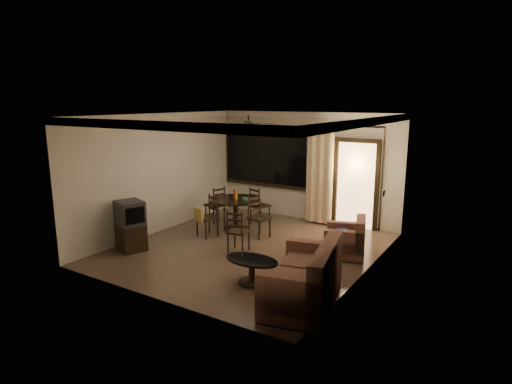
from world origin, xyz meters
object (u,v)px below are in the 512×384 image
Objects in this scene: dining_chair_south at (207,224)px; dining_chair_east at (259,225)px; sofa at (307,280)px; side_chair at (238,239)px; coffee_table at (252,267)px; dining_chair_north at (260,212)px; armchair at (347,240)px; dining_table at (236,205)px; tv_cabinet at (131,226)px; dining_chair_west at (215,211)px.

dining_chair_east is at bearing 45.70° from dining_chair_south.
sofa is 2.58m from side_chair.
sofa is (2.35, -2.40, 0.10)m from dining_chair_east.
coffee_table is (1.23, -2.23, 0.00)m from dining_chair_east.
dining_chair_north is 2.95m from armchair.
side_chair is at bearing -53.64° from dining_table.
tv_cabinet is at bearing 84.62° from dining_chair_north.
sofa is (3.15, -2.63, -0.22)m from dining_table.
dining_chair_south is at bearing 139.80° from sofa.
side_chair is (1.97, 1.10, -0.26)m from tv_cabinet.
armchair is (3.76, -0.56, 0.04)m from dining_chair_west.
dining_table reaches higher than dining_chair_west.
dining_chair_north reaches higher than coffee_table.
side_chair is (-2.20, 1.33, -0.11)m from sofa.
dining_chair_west is 0.90× the size of tv_cabinet.
tv_cabinet reaches higher than dining_chair_west.
coffee_table is (-1.12, 0.18, -0.09)m from sofa.
dining_chair_east is 3.36m from sofa.
dining_chair_east and dining_chair_north have the same top height.
dining_chair_west reaches higher than side_chair.
dining_chair_north is at bearing 90.00° from dining_chair_south.
dining_table is 2.99m from armchair.
dining_table is 1.27× the size of dining_chair_north.
armchair is (-0.20, 2.30, -0.05)m from sofa.
coffee_table is at bearing 62.39° from dining_chair_west.
dining_chair_south is 1.64m from dining_chair_north.
dining_chair_west is 3.81m from armchair.
dining_chair_west is 2.64m from tv_cabinet.
dining_chair_south is at bearing 144.25° from coffee_table.
dining_chair_north is at bearing 46.76° from dining_chair_east.
dining_chair_east is at bearing 159.72° from armchair.
dining_chair_north is at bearing 140.82° from armchair.
sofa is at bearing 16.69° from tv_cabinet.
dining_chair_west is at bearing 132.04° from sofa.
dining_table is 0.91m from dining_chair_south.
dining_chair_east is 0.97× the size of armchair.
sofa reaches higher than side_chair.
dining_chair_east is 2.16m from armchair.
tv_cabinet is 4.48m from armchair.
coffee_table is (2.27, -1.63, -0.02)m from dining_chair_south.
tv_cabinet reaches higher than coffee_table.
dining_chair_south is 0.97× the size of armchair.
dining_chair_south is 1.00× the size of dining_chair_north.
tv_cabinet is 2.27m from side_chair.
dining_table is at bearing 128.02° from sofa.
tv_cabinet is at bearing 164.64° from sofa.
dining_chair_south is 0.97× the size of coffee_table.
dining_table is at bearing 89.90° from dining_chair_south.
coffee_table is at bearing -50.42° from dining_table.
dining_table is 2.60m from tv_cabinet.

